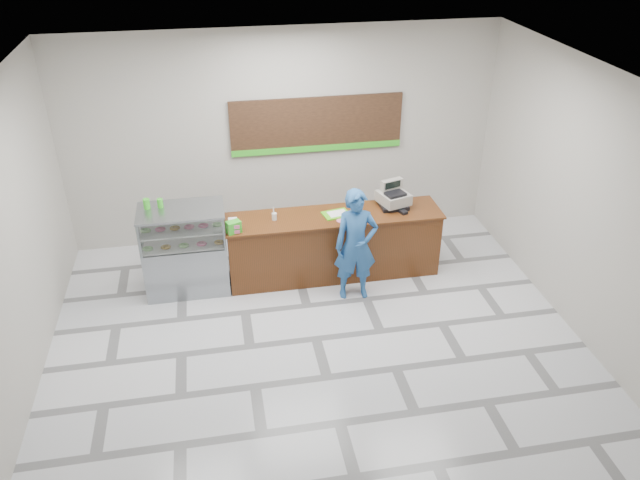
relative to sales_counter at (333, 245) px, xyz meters
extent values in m
plane|color=silver|center=(-0.55, -1.55, -0.52)|extent=(7.00, 7.00, 0.00)
plane|color=#B4AFA6|center=(-0.55, 1.45, 1.23)|extent=(7.00, 0.00, 7.00)
plane|color=silver|center=(-0.55, -1.55, 2.98)|extent=(7.00, 7.00, 0.00)
cube|color=#582810|center=(0.00, 0.00, -0.02)|extent=(3.20, 0.70, 1.00)
cube|color=#582810|center=(0.00, 0.00, 0.50)|extent=(3.26, 0.76, 0.03)
cube|color=gray|center=(-2.22, 0.00, -0.12)|extent=(1.20, 0.70, 0.80)
cube|color=white|center=(-2.22, 0.00, 0.53)|extent=(1.20, 0.70, 0.50)
cube|color=gray|center=(-2.22, 0.00, 0.80)|extent=(1.22, 0.72, 0.03)
cube|color=silver|center=(-2.22, 0.00, 0.30)|extent=(1.14, 0.64, 0.02)
cube|color=silver|center=(-2.22, 0.00, 0.54)|extent=(1.14, 0.64, 0.02)
torus|color=#A2DF8A|center=(-2.72, -0.10, 0.34)|extent=(0.15, 0.15, 0.05)
torus|color=olive|center=(-2.47, -0.10, 0.34)|extent=(0.15, 0.15, 0.05)
torus|color=#A2DF8A|center=(-2.22, -0.10, 0.34)|extent=(0.15, 0.15, 0.05)
torus|color=#DA628E|center=(-1.97, -0.10, 0.34)|extent=(0.15, 0.15, 0.05)
torus|color=olive|center=(-1.72, -0.10, 0.34)|extent=(0.15, 0.15, 0.05)
torus|color=#A2DF8A|center=(-2.72, 0.05, 0.58)|extent=(0.15, 0.15, 0.05)
torus|color=#DA628E|center=(-2.52, 0.05, 0.58)|extent=(0.15, 0.15, 0.05)
torus|color=olive|center=(-2.32, 0.05, 0.58)|extent=(0.15, 0.15, 0.05)
torus|color=#DA628E|center=(-2.12, 0.05, 0.58)|extent=(0.15, 0.15, 0.05)
torus|color=#DA628E|center=(-1.92, 0.05, 0.58)|extent=(0.15, 0.15, 0.05)
torus|color=#A2DF8A|center=(-1.72, 0.05, 0.58)|extent=(0.15, 0.15, 0.05)
cube|color=black|center=(0.00, 1.41, 1.43)|extent=(2.80, 0.05, 0.90)
cube|color=green|center=(0.00, 1.38, 1.03)|extent=(2.80, 0.02, 0.10)
cube|color=black|center=(0.95, 0.12, 0.54)|extent=(0.41, 0.41, 0.06)
cube|color=gray|center=(0.95, 0.12, 0.66)|extent=(0.52, 0.53, 0.16)
cube|color=black|center=(0.95, 0.04, 0.76)|extent=(0.34, 0.28, 0.04)
cube|color=gray|center=(0.95, 0.24, 0.82)|extent=(0.36, 0.20, 0.16)
cube|color=black|center=(0.95, 0.19, 0.84)|extent=(0.26, 0.09, 0.10)
cube|color=black|center=(1.02, -0.11, 0.54)|extent=(0.14, 0.20, 0.04)
cube|color=#5CD919|center=(0.04, 0.01, 0.52)|extent=(0.44, 0.36, 0.02)
cube|color=white|center=(0.06, 0.01, 0.54)|extent=(0.32, 0.25, 0.00)
cube|color=white|center=(-1.50, -0.06, 0.57)|extent=(0.13, 0.13, 0.11)
cylinder|color=silver|center=(-0.89, 0.01, 0.57)|extent=(0.07, 0.07, 0.11)
cube|color=green|center=(-1.50, -0.26, 0.60)|extent=(0.23, 0.20, 0.18)
cylinder|color=#DA628E|center=(0.08, -0.19, 0.52)|extent=(0.15, 0.15, 0.00)
cylinder|color=green|center=(-2.68, 0.12, 0.89)|extent=(0.09, 0.09, 0.15)
cylinder|color=green|center=(-2.49, 0.13, 0.88)|extent=(0.08, 0.08, 0.13)
imported|color=#245694|center=(0.19, -0.63, 0.33)|extent=(0.64, 0.44, 1.70)
camera|label=1|loc=(-1.70, -8.05, 4.84)|focal=35.00mm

